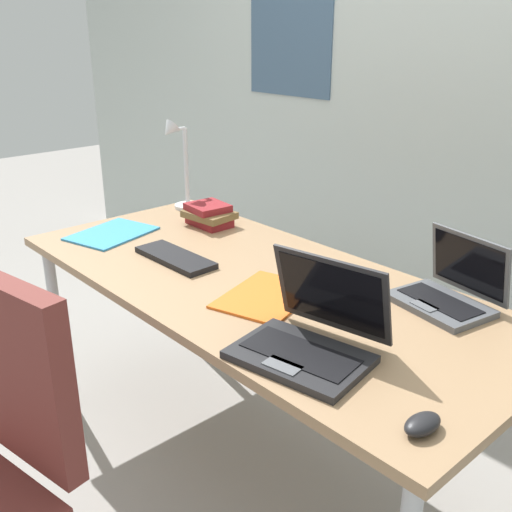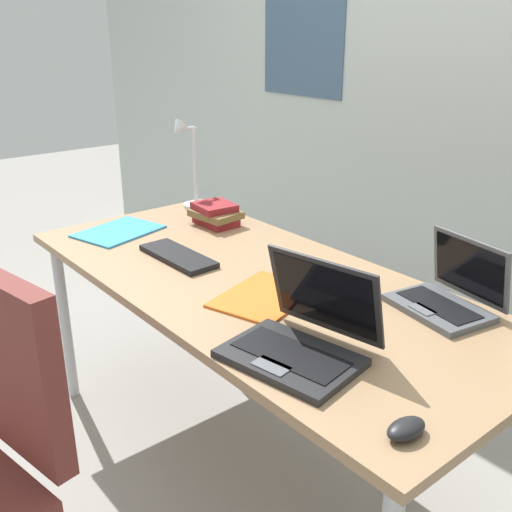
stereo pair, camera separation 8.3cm
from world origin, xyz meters
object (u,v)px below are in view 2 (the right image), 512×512
Objects in this scene: paper_folder_front_left at (119,231)px; computer_mouse at (406,429)px; cell_phone at (336,277)px; external_keyboard at (178,256)px; book_stack at (215,214)px; laptop_center at (448,295)px; laptop_by_keyboard at (301,338)px; desk_lamp at (189,165)px; paper_folder_far_corner at (265,296)px.

computer_mouse is at bearing -5.33° from paper_folder_front_left.
external_keyboard is at bearing -113.89° from cell_phone.
book_stack reaches higher than external_keyboard.
external_keyboard is 1.12m from computer_mouse.
laptop_center is at bearing 46.60° from cell_phone.
laptop_by_keyboard is at bearing -4.30° from paper_folder_front_left.
desk_lamp is 1.93× the size of book_stack.
computer_mouse is at bearing -3.24° from cell_phone.
external_keyboard is 0.44m from paper_folder_far_corner.
computer_mouse is at bearing -63.24° from laptop_center.
laptop_center is 3.24× the size of computer_mouse.
laptop_by_keyboard is 1.20× the size of paper_folder_front_left.
paper_folder_far_corner is (0.83, 0.06, 0.00)m from paper_folder_front_left.
desk_lamp is 1.21× the size of external_keyboard.
paper_folder_front_left is at bearing 177.92° from computer_mouse.
paper_folder_front_left is (-0.87, -0.33, -0.00)m from cell_phone.
paper_folder_front_left is 1.00× the size of paper_folder_far_corner.
desk_lamp is at bearing 103.29° from paper_folder_front_left.
desk_lamp reaches higher than computer_mouse.
paper_folder_front_left is at bearing -125.69° from cell_phone.
desk_lamp reaches higher than paper_folder_far_corner.
laptop_center is at bearing 0.61° from desk_lamp.
laptop_center reaches higher than external_keyboard.
laptop_by_keyboard is 1.15m from paper_folder_front_left.
laptop_center is 0.63m from computer_mouse.
paper_folder_front_left is at bearing -176.89° from external_keyboard.
laptop_by_keyboard is 1.13× the size of external_keyboard.
computer_mouse reaches higher than cell_phone.
external_keyboard reaches higher than cell_phone.
paper_folder_far_corner is (0.66, -0.30, -0.04)m from book_stack.
paper_folder_front_left is at bearing -175.93° from paper_folder_far_corner.
laptop_by_keyboard is 2.73× the size of cell_phone.
computer_mouse is at bearing -8.50° from laptop_by_keyboard.
external_keyboard is at bearing 171.33° from laptop_by_keyboard.
laptop_by_keyboard is 0.76m from external_keyboard.
desk_lamp is at bearing 141.46° from external_keyboard.
laptop_center reaches higher than paper_folder_far_corner.
laptop_center is 1.50× the size of book_stack.
book_stack is 0.67× the size of paper_folder_front_left.
laptop_by_keyboard is at bearing -21.61° from desk_lamp.
laptop_center is 0.51m from laptop_by_keyboard.
laptop_by_keyboard reaches higher than laptop_center.
book_stack is 0.39m from paper_folder_front_left.
computer_mouse is at bearing -16.45° from paper_folder_far_corner.
paper_folder_far_corner is (-0.68, 0.20, -0.01)m from computer_mouse.
book_stack is at bearing -148.57° from cell_phone.
external_keyboard reaches higher than paper_folder_far_corner.
external_keyboard is 2.43× the size of cell_phone.
desk_lamp is at bearing 164.47° from computer_mouse.
desk_lamp is 1.34m from laptop_by_keyboard.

